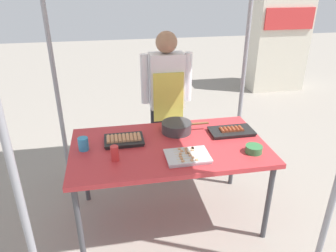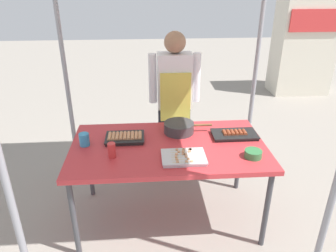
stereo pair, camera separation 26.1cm
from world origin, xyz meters
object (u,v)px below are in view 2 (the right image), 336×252
stall_table (168,151)px  drink_cup_by_wok (84,139)px  tray_meat_skewers (184,157)px  neighbor_stall_left (303,47)px  tray_pork_links (125,137)px  drink_cup_near_edge (112,150)px  cooking_wok (179,127)px  condiment_bowl (253,154)px  tray_grilled_sausages (234,134)px  vendor_woman (174,95)px

stall_table → drink_cup_by_wok: size_ratio=15.12×
tray_meat_skewers → neighbor_stall_left: size_ratio=0.20×
drink_cup_by_wok → neighbor_stall_left: bearing=44.0°
tray_pork_links → drink_cup_near_edge: drink_cup_near_edge is taller
cooking_wok → condiment_bowl: cooking_wok is taller
tray_meat_skewers → tray_pork_links: tray_pork_links is taller
condiment_bowl → cooking_wok: bearing=138.1°
tray_pork_links → condiment_bowl: size_ratio=2.44×
stall_table → tray_grilled_sausages: 0.60m
condiment_bowl → drink_cup_near_edge: drink_cup_near_edge is taller
tray_pork_links → neighbor_stall_left: bearing=46.3°
drink_cup_near_edge → condiment_bowl: bearing=-4.4°
cooking_wok → vendor_woman: bearing=89.2°
tray_pork_links → cooking_wok: 0.49m
stall_table → drink_cup_by_wok: bearing=176.0°
tray_grilled_sausages → condiment_bowl: size_ratio=2.90×
drink_cup_near_edge → tray_grilled_sausages: bearing=14.8°
cooking_wok → stall_table: bearing=-116.3°
tray_pork_links → neighbor_stall_left: (3.05, 3.19, 0.07)m
drink_cup_by_wok → neighbor_stall_left: neighbor_stall_left is taller
tray_grilled_sausages → cooking_wok: (-0.47, 0.11, 0.03)m
drink_cup_near_edge → vendor_woman: vendor_woman is taller
cooking_wok → neighbor_stall_left: 4.02m
tray_pork_links → cooking_wok: (0.47, 0.11, 0.03)m
tray_pork_links → drink_cup_by_wok: 0.33m
drink_cup_near_edge → neighbor_stall_left: neighbor_stall_left is taller
tray_grilled_sausages → stall_table: bearing=-168.9°
vendor_woman → condiment_bowl: bearing=116.9°
tray_pork_links → drink_cup_by_wok: size_ratio=3.07×
tray_grilled_sausages → drink_cup_by_wok: drink_cup_by_wok is taller
stall_table → drink_cup_by_wok: (-0.69, 0.05, 0.11)m
condiment_bowl → neighbor_stall_left: 4.10m
tray_pork_links → drink_cup_near_edge: 0.29m
stall_table → tray_pork_links: bearing=161.4°
condiment_bowl → neighbor_stall_left: bearing=59.9°
drink_cup_near_edge → drink_cup_by_wok: (-0.24, 0.21, -0.01)m
tray_pork_links → cooking_wok: cooking_wok is taller
tray_pork_links → drink_cup_near_edge: bearing=-106.7°
tray_grilled_sausages → drink_cup_near_edge: bearing=-165.2°
drink_cup_by_wok → vendor_woman: bearing=41.9°
stall_table → neighbor_stall_left: (2.69, 3.31, 0.14)m
drink_cup_by_wok → vendor_woman: 1.09m
condiment_bowl → drink_cup_by_wok: drink_cup_by_wok is taller
tray_grilled_sausages → cooking_wok: size_ratio=0.91×
tray_grilled_sausages → neighbor_stall_left: bearing=56.6°
tray_pork_links → drink_cup_near_edge: (-0.08, -0.28, 0.04)m
tray_pork_links → stall_table: bearing=-18.6°
tray_grilled_sausages → condiment_bowl: (0.05, -0.35, 0.01)m
stall_table → tray_pork_links: size_ratio=4.92×
tray_grilled_sausages → drink_cup_by_wok: (-1.27, -0.07, 0.03)m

